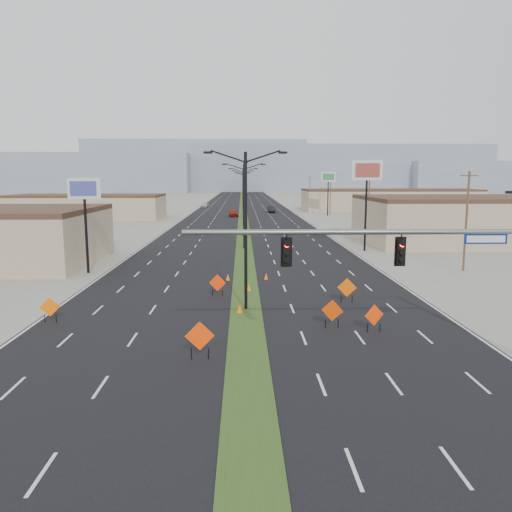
{
  "coord_description": "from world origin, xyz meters",
  "views": [
    {
      "loc": [
        -0.22,
        -19.31,
        8.43
      ],
      "look_at": [
        0.7,
        13.84,
        3.2
      ],
      "focal_mm": 35.0,
      "sensor_mm": 36.0,
      "label": 1
    }
  ],
  "objects_px": {
    "construction_sign_4": "(374,316)",
    "pole_sign_east_near": "(367,177)",
    "streetlight_5": "(243,186)",
    "cone_1": "(249,287)",
    "streetlight_0": "(246,226)",
    "streetlight_2": "(243,195)",
    "car_mid": "(271,209)",
    "construction_sign_3": "(332,312)",
    "car_far": "(205,205)",
    "pole_sign_east_far": "(328,180)",
    "signal_mast": "(442,261)",
    "cone_2": "(266,276)",
    "cone_3": "(228,277)",
    "streetlight_1": "(244,203)",
    "car_left": "(233,213)",
    "pole_sign_west": "(84,197)",
    "construction_sign_5": "(347,288)",
    "cone_0": "(240,308)",
    "construction_sign_2": "(217,284)",
    "streetlight_6": "(243,185)",
    "construction_sign_1": "(200,337)",
    "streetlight_3": "(243,191)",
    "streetlight_4": "(243,188)",
    "construction_sign_0": "(50,308)"
  },
  "relations": [
    {
      "from": "signal_mast",
      "to": "pole_sign_east_far",
      "type": "relative_size",
      "value": 1.69
    },
    {
      "from": "car_left",
      "to": "pole_sign_west",
      "type": "height_order",
      "value": "pole_sign_west"
    },
    {
      "from": "streetlight_4",
      "to": "pole_sign_east_far",
      "type": "xyz_separation_m",
      "value": [
        18.87,
        -32.42,
        2.45
      ]
    },
    {
      "from": "car_left",
      "to": "construction_sign_2",
      "type": "bearing_deg",
      "value": -93.15
    },
    {
      "from": "construction_sign_2",
      "to": "streetlight_1",
      "type": "bearing_deg",
      "value": 94.16
    },
    {
      "from": "streetlight_2",
      "to": "streetlight_3",
      "type": "distance_m",
      "value": 28.0
    },
    {
      "from": "car_far",
      "to": "pole_sign_east_far",
      "type": "xyz_separation_m",
      "value": [
        29.74,
        -31.52,
        7.23
      ]
    },
    {
      "from": "streetlight_0",
      "to": "streetlight_2",
      "type": "bearing_deg",
      "value": 90.0
    },
    {
      "from": "streetlight_5",
      "to": "cone_0",
      "type": "bearing_deg",
      "value": -90.16
    },
    {
      "from": "pole_sign_east_far",
      "to": "streetlight_5",
      "type": "bearing_deg",
      "value": 121.33
    },
    {
      "from": "car_mid",
      "to": "construction_sign_4",
      "type": "xyz_separation_m",
      "value": [
        0.1,
        -95.12,
        0.15
      ]
    },
    {
      "from": "streetlight_0",
      "to": "cone_2",
      "type": "height_order",
      "value": "streetlight_0"
    },
    {
      "from": "pole_sign_east_far",
      "to": "cone_3",
      "type": "bearing_deg",
      "value": -92.11
    },
    {
      "from": "streetlight_5",
      "to": "pole_sign_east_near",
      "type": "bearing_deg",
      "value": -83.02
    },
    {
      "from": "cone_0",
      "to": "cone_1",
      "type": "distance_m",
      "value": 6.13
    },
    {
      "from": "construction_sign_5",
      "to": "pole_sign_east_near",
      "type": "distance_m",
      "value": 26.31
    },
    {
      "from": "streetlight_3",
      "to": "signal_mast",
      "type": "bearing_deg",
      "value": -84.8
    },
    {
      "from": "streetlight_5",
      "to": "construction_sign_2",
      "type": "xyz_separation_m",
      "value": [
        -2.0,
        -136.46,
        -4.47
      ]
    },
    {
      "from": "streetlight_1",
      "to": "construction_sign_4",
      "type": "height_order",
      "value": "streetlight_1"
    },
    {
      "from": "streetlight_2",
      "to": "construction_sign_2",
      "type": "distance_m",
      "value": 52.69
    },
    {
      "from": "streetlight_0",
      "to": "streetlight_2",
      "type": "distance_m",
      "value": 56.0
    },
    {
      "from": "streetlight_3",
      "to": "construction_sign_3",
      "type": "bearing_deg",
      "value": -86.86
    },
    {
      "from": "streetlight_0",
      "to": "cone_3",
      "type": "height_order",
      "value": "streetlight_0"
    },
    {
      "from": "streetlight_4",
      "to": "cone_1",
      "type": "xyz_separation_m",
      "value": [
        0.26,
        -106.84,
        -5.11
      ]
    },
    {
      "from": "streetlight_2",
      "to": "streetlight_3",
      "type": "xyz_separation_m",
      "value": [
        0.0,
        28.0,
        0.0
      ]
    },
    {
      "from": "streetlight_6",
      "to": "cone_2",
      "type": "distance_m",
      "value": 158.63
    },
    {
      "from": "construction_sign_1",
      "to": "cone_1",
      "type": "relative_size",
      "value": 3.0
    },
    {
      "from": "cone_1",
      "to": "construction_sign_1",
      "type": "bearing_deg",
      "value": -99.97
    },
    {
      "from": "signal_mast",
      "to": "cone_2",
      "type": "distance_m",
      "value": 21.11
    },
    {
      "from": "streetlight_5",
      "to": "cone_1",
      "type": "xyz_separation_m",
      "value": [
        0.26,
        -134.84,
        -5.11
      ]
    },
    {
      "from": "car_mid",
      "to": "construction_sign_3",
      "type": "distance_m",
      "value": 94.24
    },
    {
      "from": "cone_2",
      "to": "streetlight_4",
      "type": "bearing_deg",
      "value": 90.98
    },
    {
      "from": "streetlight_6",
      "to": "cone_1",
      "type": "relative_size",
      "value": 16.36
    },
    {
      "from": "construction_sign_4",
      "to": "pole_sign_east_near",
      "type": "xyz_separation_m",
      "value": [
        7.02,
        30.77,
        7.59
      ]
    },
    {
      "from": "signal_mast",
      "to": "streetlight_2",
      "type": "distance_m",
      "value": 66.56
    },
    {
      "from": "construction_sign_1",
      "to": "pole_sign_east_far",
      "type": "height_order",
      "value": "pole_sign_east_far"
    },
    {
      "from": "car_far",
      "to": "cone_0",
      "type": "xyz_separation_m",
      "value": [
        10.46,
        -112.03,
        -0.33
      ]
    },
    {
      "from": "streetlight_1",
      "to": "car_left",
      "type": "distance_m",
      "value": 49.97
    },
    {
      "from": "streetlight_1",
      "to": "pole_sign_west",
      "type": "bearing_deg",
      "value": -132.78
    },
    {
      "from": "cone_1",
      "to": "pole_sign_east_far",
      "type": "xyz_separation_m",
      "value": [
        18.61,
        74.42,
        7.56
      ]
    },
    {
      "from": "streetlight_3",
      "to": "pole_sign_east_far",
      "type": "xyz_separation_m",
      "value": [
        18.87,
        -4.42,
        2.45
      ]
    },
    {
      "from": "construction_sign_2",
      "to": "pole_sign_east_near",
      "type": "height_order",
      "value": "pole_sign_east_near"
    },
    {
      "from": "construction_sign_0",
      "to": "cone_2",
      "type": "xyz_separation_m",
      "value": [
        13.26,
        12.14,
        -0.61
      ]
    },
    {
      "from": "signal_mast",
      "to": "cone_1",
      "type": "relative_size",
      "value": 26.61
    },
    {
      "from": "signal_mast",
      "to": "streetlight_6",
      "type": "distance_m",
      "value": 178.21
    },
    {
      "from": "streetlight_4",
      "to": "cone_2",
      "type": "bearing_deg",
      "value": -89.02
    },
    {
      "from": "streetlight_5",
      "to": "cone_2",
      "type": "distance_m",
      "value": 130.65
    },
    {
      "from": "streetlight_1",
      "to": "streetlight_5",
      "type": "relative_size",
      "value": 1.0
    },
    {
      "from": "signal_mast",
      "to": "streetlight_3",
      "type": "height_order",
      "value": "streetlight_3"
    },
    {
      "from": "construction_sign_3",
      "to": "cone_1",
      "type": "xyz_separation_m",
      "value": [
        -4.57,
        9.36,
        -0.66
      ]
    }
  ]
}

